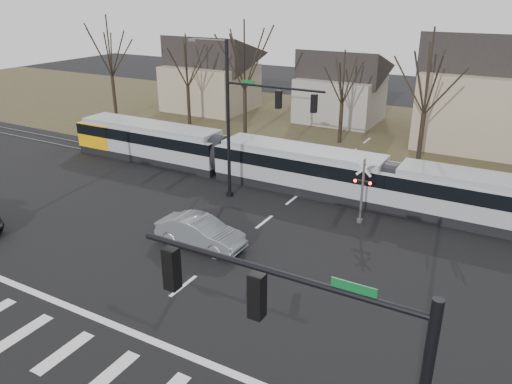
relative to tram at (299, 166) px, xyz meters
The scene contains 14 objects.
ground 16.09m from the tram, 88.13° to the right, with size 140.00×140.00×0.00m, color black.
grass_verge 16.09m from the tram, 88.13° to the left, with size 140.00×28.00×0.01m, color #38331E.
crosswalk 20.07m from the tram, 88.50° to the right, with size 27.00×2.60×0.01m.
stop_line 17.88m from the tram, 88.32° to the right, with size 28.00×0.35×0.01m, color silver.
lane_dashes 1.71m from the tram, ahead, with size 0.18×30.00×0.01m.
rail_pair 1.70m from the tram, 20.96° to the right, with size 90.00×1.52×0.06m.
tram is the anchor object (origin of this frame).
sedan 10.41m from the tram, 95.77° to the right, with size 5.01×1.76×1.65m, color slate.
signal_pole_far 5.68m from the tram, 118.31° to the right, with size 9.28×0.44×10.20m.
rail_crossing_signal 6.39m from the tram, 30.14° to the right, with size 1.08×0.36×4.00m.
tree_row 10.85m from the tram, 75.84° to the left, with size 59.20×7.20×10.00m.
house_a 26.67m from the tram, 137.26° to the left, with size 9.72×8.64×8.60m.
house_b 20.63m from the tram, 102.62° to the left, with size 8.64×7.56×7.65m.
house_c 19.81m from the tram, 60.75° to the left, with size 10.80×8.64×10.10m.
Camera 1 is at (12.79, -13.84, 12.92)m, focal length 35.00 mm.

